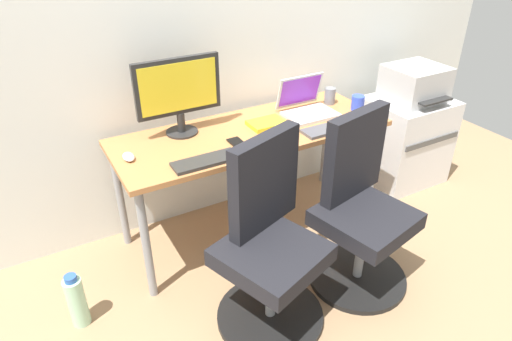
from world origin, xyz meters
name	(u,v)px	position (x,y,z in m)	size (l,w,h in m)	color
ground_plane	(252,227)	(0.00, 0.00, 0.00)	(5.28, 5.28, 0.00)	#9E7A56
back_wall	(219,10)	(0.00, 0.38, 1.30)	(4.40, 0.04, 2.60)	silver
desk	(252,141)	(0.00, 0.00, 0.63)	(1.60, 0.60, 0.70)	#B77542
office_chair_left	(269,245)	(-0.26, -0.64, 0.42)	(0.56, 0.56, 0.94)	black
office_chair_right	(360,211)	(0.30, -0.64, 0.42)	(0.54, 0.54, 0.94)	black
side_cabinet	(404,140)	(1.29, 0.01, 0.32)	(0.55, 0.48, 0.63)	silver
printer	(415,84)	(1.29, 0.01, 0.75)	(0.38, 0.40, 0.24)	#B7B7B7
water_bottle_on_floor	(77,301)	(-1.13, -0.26, 0.15)	(0.09, 0.09, 0.31)	#A5D8B2
desktop_monitor	(178,91)	(-0.36, 0.16, 0.95)	(0.48, 0.18, 0.43)	#262626
open_laptop	(306,105)	(0.41, 0.05, 0.76)	(0.31, 0.28, 0.22)	silver
keyboard_by_monitor	(206,161)	(-0.39, -0.22, 0.71)	(0.34, 0.12, 0.02)	#2D2D2D
keyboard_by_laptop	(330,129)	(0.39, -0.22, 0.71)	(0.34, 0.12, 0.02)	#515156
mouse_by_monitor	(263,146)	(-0.06, -0.23, 0.72)	(0.06, 0.10, 0.03)	#2D2D2D
mouse_by_laptop	(129,157)	(-0.71, 0.00, 0.72)	(0.06, 0.10, 0.03)	silver
coffee_mug	(358,103)	(0.72, -0.07, 0.75)	(0.08, 0.08, 0.09)	blue
pen_cup	(330,96)	(0.63, 0.10, 0.75)	(0.07, 0.07, 0.10)	slate
phone_near_monitor	(238,144)	(-0.15, -0.12, 0.71)	(0.07, 0.14, 0.01)	black
notebook	(267,123)	(0.11, 0.01, 0.71)	(0.21, 0.15, 0.03)	yellow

